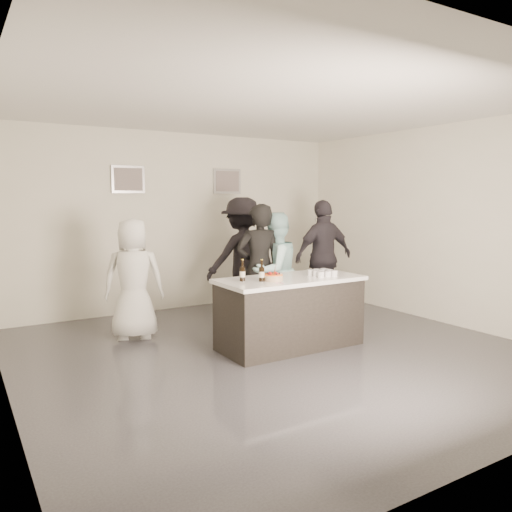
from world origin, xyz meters
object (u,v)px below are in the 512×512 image
beer_bottle_a (242,271)px  cake (273,278)px  person_main_blue (275,271)px  person_guest_right (324,257)px  person_guest_back (242,256)px  person_main_black (259,268)px  bar_counter (290,312)px  beer_bottle_b (262,271)px  person_guest_left (134,279)px

beer_bottle_a → cake: bearing=-26.1°
cake → person_main_blue: (0.64, 0.94, -0.09)m
person_guest_right → person_guest_back: bearing=-23.9°
person_guest_right → person_guest_back: size_ratio=0.98×
person_main_black → person_guest_right: person_guest_right is taller
beer_bottle_a → person_guest_right: (2.27, 1.24, -0.09)m
bar_counter → person_guest_right: (1.62, 1.32, 0.49)m
bar_counter → person_main_blue: bearing=68.9°
beer_bottle_a → person_main_blue: bearing=38.2°
beer_bottle_a → person_main_black: (0.72, 0.79, -0.12)m
beer_bottle_b → bar_counter: bearing=7.3°
beer_bottle_b → person_main_blue: person_main_blue is taller
bar_counter → beer_bottle_b: size_ratio=7.15×
person_main_black → person_guest_back: bearing=-92.5°
beer_bottle_b → person_main_black: person_main_black is taller
bar_counter → person_main_blue: person_main_blue is taller
person_guest_right → cake: bearing=37.3°
person_main_blue → bar_counter: bearing=53.4°
beer_bottle_a → person_main_black: size_ratio=0.14×
person_main_blue → person_guest_right: 1.38m
person_main_black → person_guest_back: size_ratio=0.95×
person_main_blue → person_main_black: bearing=-19.4°
cake → beer_bottle_b: (-0.15, 0.03, 0.09)m
bar_counter → person_guest_back: bearing=78.3°
beer_bottle_a → person_guest_left: 1.65m
person_main_black → person_main_blue: 0.26m
beer_bottle_a → person_main_blue: size_ratio=0.15×
person_main_blue → beer_bottle_b: bearing=33.5°
person_guest_left → person_guest_back: size_ratio=0.86×
person_guest_right → person_guest_back: person_guest_back is taller
person_guest_right → person_guest_back: (-1.23, 0.57, 0.02)m
beer_bottle_b → person_guest_back: person_guest_back is taller
cake → person_main_blue: person_main_blue is taller
person_guest_right → beer_bottle_a: bearing=29.9°
person_main_blue → person_guest_left: person_main_blue is taller
beer_bottle_a → person_guest_left: size_ratio=0.16×
cake → person_guest_left: 1.97m
cake → beer_bottle_b: 0.18m
person_guest_back → person_guest_right: bearing=155.0°
beer_bottle_b → person_main_black: size_ratio=0.14×
person_main_blue → cake: bearing=40.1°
bar_counter → beer_bottle_b: (-0.46, -0.06, 0.58)m
person_main_black → person_guest_right: size_ratio=0.97×
beer_bottle_a → beer_bottle_b: 0.23m
cake → beer_bottle_b: bearing=170.5°
bar_counter → cake: 0.59m
cake → beer_bottle_a: 0.39m
person_guest_back → beer_bottle_b: bearing=66.4°
person_guest_right → person_main_blue: bearing=21.3°
bar_counter → person_guest_right: 2.15m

